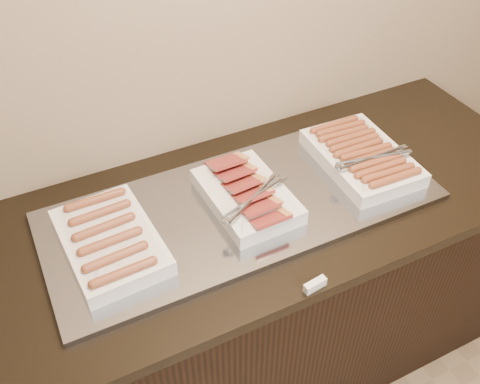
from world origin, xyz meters
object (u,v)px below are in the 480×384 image
object	(u,v)px
counter	(245,296)
warming_tray	(242,206)
dish_left	(110,241)
dish_right	(362,156)
dish_center	(247,195)

from	to	relation	value
counter	warming_tray	size ratio (longest dim) A/B	1.72
dish_left	dish_right	xyz separation A→B (m)	(0.85, -0.00, 0.00)
counter	warming_tray	bearing A→B (deg)	180.00
warming_tray	dish_center	size ratio (longest dim) A/B	3.37
counter	dish_right	size ratio (longest dim) A/B	5.27
dish_center	dish_right	distance (m)	0.42
dish_center	counter	bearing A→B (deg)	106.55
counter	dish_right	world-z (taller)	dish_right
warming_tray	dish_left	bearing A→B (deg)	-180.00
counter	warming_tray	world-z (taller)	warming_tray
warming_tray	dish_center	distance (m)	0.04
counter	dish_center	bearing A→B (deg)	-71.67
dish_left	dish_center	size ratio (longest dim) A/B	1.05
dish_left	dish_right	world-z (taller)	dish_right
dish_right	dish_left	bearing A→B (deg)	-178.21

